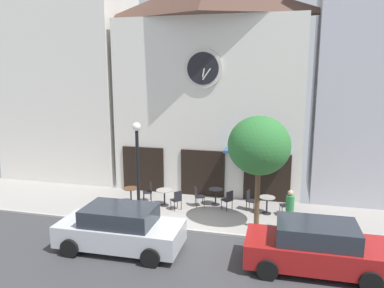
# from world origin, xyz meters

# --- Properties ---
(ground_plane) EXTENTS (27.41, 10.29, 0.13)m
(ground_plane) POSITION_xyz_m (0.00, -0.81, -0.02)
(ground_plane) COLOR gray
(clock_building) EXTENTS (9.39, 3.70, 10.61)m
(clock_building) POSITION_xyz_m (-0.44, 5.51, 5.48)
(clock_building) COLOR silver
(clock_building) RESTS_ON ground_plane
(neighbor_building_left) EXTENTS (6.98, 4.48, 14.34)m
(neighbor_building_left) POSITION_xyz_m (-8.89, 6.56, 7.17)
(neighbor_building_left) COLOR silver
(neighbor_building_left) RESTS_ON ground_plane
(street_lamp) EXTENTS (0.36, 0.36, 4.02)m
(street_lamp) POSITION_xyz_m (-2.58, 1.20, 2.04)
(street_lamp) COLOR black
(street_lamp) RESTS_ON ground_plane
(street_tree) EXTENTS (2.40, 2.16, 4.46)m
(street_tree) POSITION_xyz_m (2.48, 1.04, 3.30)
(street_tree) COLOR brown
(street_tree) RESTS_ON ground_plane
(cafe_table_center) EXTENTS (0.72, 0.72, 0.72)m
(cafe_table_center) POSITION_xyz_m (-3.47, 2.42, 0.52)
(cafe_table_center) COLOR black
(cafe_table_center) RESTS_ON ground_plane
(cafe_table_near_curb) EXTENTS (0.76, 0.76, 0.75)m
(cafe_table_near_curb) POSITION_xyz_m (-1.82, 2.45, 0.55)
(cafe_table_near_curb) COLOR black
(cafe_table_near_curb) RESTS_ON ground_plane
(cafe_table_center_right) EXTENTS (0.66, 0.66, 0.77)m
(cafe_table_center_right) POSITION_xyz_m (0.44, 3.12, 0.53)
(cafe_table_center_right) COLOR black
(cafe_table_center_right) RESTS_ON ground_plane
(cafe_table_rightmost) EXTENTS (0.69, 0.69, 0.76)m
(cafe_table_rightmost) POSITION_xyz_m (2.80, 2.60, 0.53)
(cafe_table_rightmost) COLOR black
(cafe_table_rightmost) RESTS_ON ground_plane
(cafe_chair_near_lamp) EXTENTS (0.56, 0.56, 0.90)m
(cafe_chair_near_lamp) POSITION_xyz_m (1.11, 2.61, 0.53)
(cafe_chair_near_lamp) COLOR black
(cafe_chair_near_lamp) RESTS_ON ground_plane
(cafe_chair_curbside) EXTENTS (0.50, 0.50, 0.90)m
(cafe_chair_curbside) POSITION_xyz_m (2.04, 2.85, 0.53)
(cafe_chair_curbside) COLOR black
(cafe_chair_curbside) RESTS_ON ground_plane
(cafe_chair_left_end) EXTENTS (0.57, 0.57, 0.90)m
(cafe_chair_left_end) POSITION_xyz_m (-1.11, 2.05, 0.53)
(cafe_chair_left_end) COLOR black
(cafe_chair_left_end) RESTS_ON ground_plane
(cafe_chair_facing_street) EXTENTS (0.50, 0.50, 0.90)m
(cafe_chair_facing_street) POSITION_xyz_m (3.65, 2.63, 0.53)
(cafe_chair_facing_street) COLOR black
(cafe_chair_facing_street) RESTS_ON ground_plane
(cafe_chair_right_end) EXTENTS (0.53, 0.53, 0.90)m
(cafe_chair_right_end) POSITION_xyz_m (-0.31, 2.76, 0.53)
(cafe_chair_right_end) COLOR black
(cafe_chair_right_end) RESTS_ON ground_plane
(cafe_chair_mid_row) EXTENTS (0.54, 0.54, 0.90)m
(cafe_chair_mid_row) POSITION_xyz_m (-2.73, 2.83, 0.53)
(cafe_chair_mid_row) COLOR black
(cafe_chair_mid_row) RESTS_ON ground_plane
(pedestrian_green) EXTENTS (0.41, 0.41, 1.67)m
(pedestrian_green) POSITION_xyz_m (3.73, 0.96, 0.86)
(pedestrian_green) COLOR #2D2D38
(pedestrian_green) RESTS_ON ground_plane
(parked_car_silver) EXTENTS (4.33, 2.08, 1.55)m
(parked_car_silver) POSITION_xyz_m (-1.95, -1.99, 0.76)
(parked_car_silver) COLOR #B7BABF
(parked_car_silver) RESTS_ON ground_plane
(parked_car_red) EXTENTS (4.33, 2.08, 1.55)m
(parked_car_red) POSITION_xyz_m (4.51, -1.77, 0.76)
(parked_car_red) COLOR maroon
(parked_car_red) RESTS_ON ground_plane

